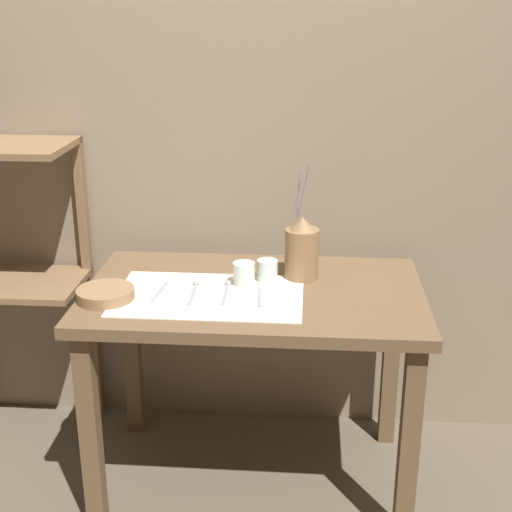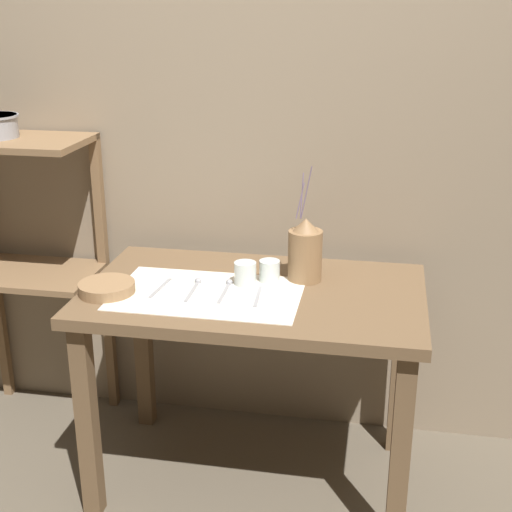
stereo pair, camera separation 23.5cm
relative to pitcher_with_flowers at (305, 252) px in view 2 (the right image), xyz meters
The scene contains 13 objects.
ground_plane 0.88m from the pitcher_with_flowers, 143.21° to the right, with size 12.00×12.00×0.00m, color brown.
stone_wall_back 0.50m from the pitcher_with_flowers, 115.00° to the left, with size 7.00×0.06×2.40m.
wooden_table 0.29m from the pitcher_with_flowers, 143.21° to the right, with size 1.14×0.69×0.76m.
wooden_shelf_unit 1.11m from the pitcher_with_flowers, behind, with size 0.54×0.35×1.19m.
linen_cloth 0.37m from the pitcher_with_flowers, 148.44° to the right, with size 0.62×0.39×0.00m.
pitcher_with_flowers is the anchor object (origin of this frame).
wooden_bowl 0.68m from the pitcher_with_flowers, 159.29° to the right, with size 0.19×0.19×0.04m.
glass_tumbler_near 0.22m from the pitcher_with_flowers, 156.80° to the right, with size 0.08×0.08×0.08m.
glass_tumbler_far 0.14m from the pitcher_with_flowers, 160.52° to the right, with size 0.07×0.07×0.07m.
knife_center 0.51m from the pitcher_with_flowers, 159.59° to the right, with size 0.03×0.17×0.00m.
spoon_inner 0.39m from the pitcher_with_flowers, 159.77° to the right, with size 0.02×0.18×0.02m.
spoon_outer 0.29m from the pitcher_with_flowers, 153.56° to the right, with size 0.02×0.18×0.02m.
fork_outer 0.25m from the pitcher_with_flowers, 125.42° to the right, with size 0.02×0.17×0.00m.
Camera 2 is at (0.41, -2.18, 1.68)m, focal length 50.00 mm.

